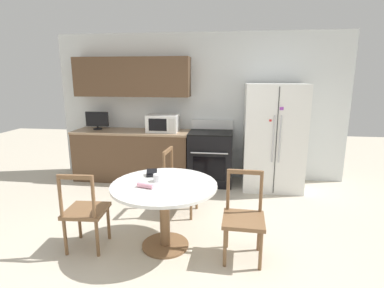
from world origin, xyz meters
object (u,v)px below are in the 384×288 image
at_px(dining_chair_left, 85,211).
at_px(countertop_tv, 97,120).
at_px(wallet, 152,173).
at_px(dining_chair_far, 180,183).
at_px(refrigerator, 273,137).
at_px(microwave, 163,123).
at_px(dining_chair_right, 244,218).
at_px(candle_glass, 157,178).
at_px(oven_range, 211,157).

bearing_deg(dining_chair_left, countertop_tv, 107.35).
height_order(dining_chair_left, wallet, dining_chair_left).
bearing_deg(dining_chair_far, refrigerator, 137.01).
relative_size(microwave, countertop_tv, 1.28).
xyz_separation_m(refrigerator, wallet, (-1.59, -1.81, -0.11)).
height_order(dining_chair_right, candle_glass, dining_chair_right).
bearing_deg(wallet, oven_range, 73.69).
relative_size(oven_range, dining_chair_left, 1.20).
bearing_deg(microwave, dining_chair_left, -98.55).
bearing_deg(microwave, countertop_tv, 176.71).
bearing_deg(candle_glass, dining_chair_right, -9.37).
bearing_deg(oven_range, countertop_tv, 177.66).
distance_m(dining_chair_right, candle_glass, 1.00).
xyz_separation_m(refrigerator, microwave, (-1.89, 0.08, 0.18)).
distance_m(oven_range, dining_chair_right, 2.25).
xyz_separation_m(dining_chair_right, wallet, (-1.04, 0.33, 0.33)).
distance_m(refrigerator, candle_glass, 2.47).
relative_size(dining_chair_far, dining_chair_left, 1.00).
distance_m(refrigerator, oven_range, 1.11).
height_order(countertop_tv, dining_chair_far, countertop_tv).
xyz_separation_m(dining_chair_far, wallet, (-0.22, -0.61, 0.33)).
distance_m(microwave, dining_chair_right, 2.66).
bearing_deg(countertop_tv, oven_range, -2.34).
bearing_deg(countertop_tv, candle_glass, -52.21).
bearing_deg(dining_chair_far, wallet, -13.69).
relative_size(oven_range, countertop_tv, 2.58).
bearing_deg(refrigerator, dining_chair_far, -138.78).
xyz_separation_m(oven_range, dining_chair_right, (0.50, -2.20, -0.03)).
xyz_separation_m(candle_glass, wallet, (-0.11, 0.17, -0.01)).
bearing_deg(refrigerator, dining_chair_left, -135.32).
bearing_deg(microwave, refrigerator, -2.29).
height_order(oven_range, dining_chair_far, oven_range).
bearing_deg(dining_chair_right, dining_chair_left, 4.38).
distance_m(refrigerator, countertop_tv, 3.14).
xyz_separation_m(dining_chair_far, candle_glass, (-0.11, -0.78, 0.34)).
height_order(refrigerator, countertop_tv, refrigerator).
distance_m(countertop_tv, dining_chair_far, 2.30).
distance_m(microwave, dining_chair_far, 1.51).
relative_size(dining_chair_far, candle_glass, 9.77).
bearing_deg(refrigerator, wallet, -131.23).
bearing_deg(countertop_tv, wallet, -51.74).
xyz_separation_m(oven_range, dining_chair_left, (-1.19, -2.26, -0.03)).
bearing_deg(dining_chair_left, refrigerator, 41.08).
height_order(refrigerator, dining_chair_far, refrigerator).
bearing_deg(dining_chair_left, dining_chair_right, -1.37).
height_order(dining_chair_far, wallet, dining_chair_far).
distance_m(dining_chair_far, dining_chair_left, 1.32).
bearing_deg(candle_glass, refrigerator, 53.34).
xyz_separation_m(oven_range, dining_chair_far, (-0.33, -1.26, -0.03)).
distance_m(dining_chair_far, wallet, 0.72).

